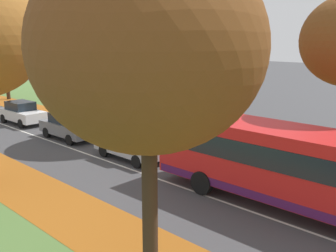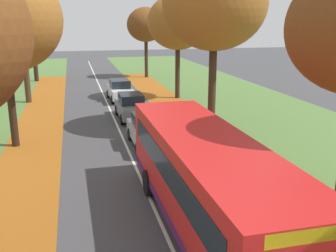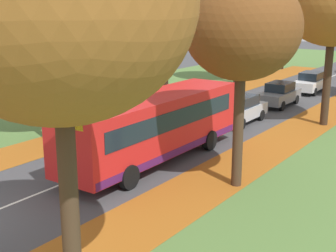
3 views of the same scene
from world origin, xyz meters
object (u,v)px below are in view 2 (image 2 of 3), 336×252
object	(u,v)px
tree_right_distant	(146,25)
bus	(206,179)
tree_right_mid	(215,3)
tree_right_far	(178,22)
tree_left_mid	(2,20)
tree_left_distant	(31,13)
car_grey_following	(131,106)
tree_left_far	(20,12)
car_white_third_in_line	(120,90)
car_silver_lead	(149,131)

from	to	relation	value
tree_right_distant	bus	xyz separation A→B (m)	(-4.26, -32.51, -3.94)
tree_right_mid	tree_right_far	bearing A→B (deg)	87.28
tree_left_mid	tree_left_distant	xyz separation A→B (m)	(-0.64, 22.33, 0.60)
tree_right_distant	car_grey_following	world-z (taller)	tree_right_distant
bus	car_grey_following	distance (m)	14.44
tree_left_far	car_white_third_in_line	bearing A→B (deg)	-6.33
tree_left_distant	car_silver_lead	distance (m)	25.75
car_grey_following	tree_right_far	bearing A→B (deg)	51.78
tree_right_far	car_white_third_in_line	size ratio (longest dim) A/B	1.93
tree_left_far	bus	xyz separation A→B (m)	(7.14, -21.41, -5.08)
tree_right_mid	bus	world-z (taller)	tree_right_mid
bus	car_silver_lead	size ratio (longest dim) A/B	2.47
tree_left_distant	car_grey_following	xyz separation A→B (m)	(7.25, -18.07, -6.03)
tree_right_mid	car_silver_lead	bearing A→B (deg)	-149.93
tree_right_far	car_white_third_in_line	xyz separation A→B (m)	(-4.66, 0.27, -5.20)
tree_left_distant	tree_left_mid	bearing A→B (deg)	-88.37
bus	tree_left_far	bearing A→B (deg)	108.45
tree_right_distant	car_silver_lead	bearing A→B (deg)	-100.30
tree_left_mid	bus	size ratio (longest dim) A/B	0.84
tree_right_distant	car_white_third_in_line	size ratio (longest dim) A/B	1.76
tree_left_mid	tree_left_distant	world-z (taller)	tree_left_distant
tree_right_distant	car_white_third_in_line	bearing A→B (deg)	-110.17
car_grey_following	tree_right_mid	bearing A→B (deg)	-39.08
tree_left_far	tree_right_mid	world-z (taller)	tree_right_mid
tree_left_mid	car_grey_following	bearing A→B (deg)	32.78
tree_left_far	tree_right_distant	xyz separation A→B (m)	(11.40, 11.10, -1.14)
tree_left_mid	car_silver_lead	xyz separation A→B (m)	(6.64, -1.62, -5.43)
tree_left_distant	car_grey_following	size ratio (longest dim) A/B	2.20
tree_right_distant	bus	size ratio (longest dim) A/B	0.72
bus	car_grey_following	size ratio (longest dim) A/B	2.47
tree_right_far	tree_left_mid	bearing A→B (deg)	-137.90
tree_left_distant	car_white_third_in_line	distance (m)	15.16
tree_right_far	car_silver_lead	xyz separation A→B (m)	(-4.66, -11.83, -5.20)
tree_right_far	bus	size ratio (longest dim) A/B	0.79
tree_left_far	tree_right_far	xyz separation A→B (m)	(11.70, -1.05, -0.76)
tree_right_mid	tree_right_distant	xyz separation A→B (m)	(0.15, 21.54, -1.48)
tree_left_mid	tree_right_far	bearing A→B (deg)	42.10
tree_left_distant	tree_right_mid	size ratio (longest dim) A/B	0.95
tree_right_distant	car_white_third_in_line	distance (m)	13.54
tree_left_far	tree_right_far	size ratio (longest dim) A/B	1.12
car_silver_lead	tree_right_far	bearing A→B (deg)	68.51
tree_left_mid	car_silver_lead	distance (m)	8.73
bus	car_white_third_in_line	xyz separation A→B (m)	(-0.11, 20.63, -0.89)
tree_left_mid	car_white_third_in_line	distance (m)	13.54
tree_right_distant	car_grey_following	distance (m)	19.24
tree_left_far	bus	distance (m)	23.13
car_white_third_in_line	car_grey_following	bearing A→B (deg)	-90.20
tree_right_mid	tree_right_distant	distance (m)	21.59
tree_left_far	car_silver_lead	world-z (taller)	tree_left_far
tree_right_far	car_grey_following	bearing A→B (deg)	-128.22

